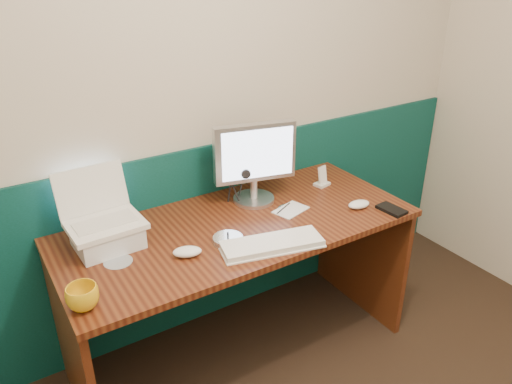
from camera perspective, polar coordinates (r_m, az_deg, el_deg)
back_wall at (r=2.33m, az=-8.08°, el=10.68°), size 3.50×0.04×2.50m
wainscot at (r=2.62m, az=-6.95°, el=-5.41°), size 3.48×0.02×1.00m
desk at (r=2.44m, az=-1.90°, el=-11.31°), size 1.60×0.70×0.75m
laptop_riser at (r=2.14m, az=-16.63°, el=-4.90°), size 0.26×0.23×0.09m
laptop at (r=2.07m, az=-17.21°, el=-0.93°), size 0.30×0.24×0.24m
monitor at (r=2.36m, az=-0.27°, el=3.24°), size 0.40×0.20×0.39m
keyboard at (r=2.06m, az=1.84°, el=-6.03°), size 0.44×0.23×0.02m
mouse_right at (r=2.41m, az=11.68°, el=-1.39°), size 0.12×0.08×0.04m
mouse_left at (r=2.02m, az=-7.86°, el=-6.77°), size 0.13×0.11×0.04m
mug at (r=1.82m, az=-19.21°, el=-11.30°), size 0.15×0.15×0.09m
camcorder at (r=2.39m, az=-2.39°, el=0.99°), size 0.12×0.15×0.19m
cd_spindle at (r=2.09m, az=-3.22°, el=-5.49°), size 0.13×0.13×0.03m
cd_loose_a at (r=2.05m, az=-15.48°, el=-7.68°), size 0.11×0.11×0.00m
cd_loose_b at (r=2.36m, az=3.89°, el=-2.00°), size 0.12×0.12×0.00m
pen at (r=2.36m, az=3.16°, el=-1.88°), size 0.11×0.06×0.01m
papers at (r=2.35m, az=3.99°, el=-2.06°), size 0.18×0.15×0.00m
dock at (r=2.61m, az=7.54°, el=0.91°), size 0.09×0.07×0.01m
music_player at (r=2.59m, az=7.60°, el=1.96°), size 0.06×0.04×0.09m
pda at (r=2.42m, az=15.24°, el=-1.94°), size 0.09×0.14×0.02m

